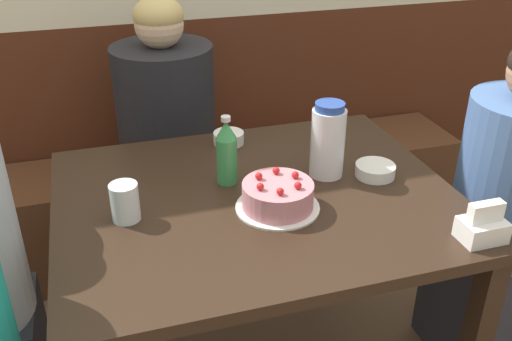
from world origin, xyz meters
name	(u,v)px	position (x,y,z in m)	size (l,w,h in m)	color
bench_seat	(202,204)	(0.00, 0.83, 0.23)	(2.35, 0.38, 0.45)	#56331E
dining_table	(257,225)	(0.00, 0.00, 0.64)	(1.11, 0.89, 0.74)	black
birthday_cake	(278,196)	(0.03, -0.08, 0.78)	(0.23, 0.23, 0.09)	white
water_pitcher	(328,140)	(0.23, 0.06, 0.85)	(0.10, 0.10, 0.23)	white
soju_bottle	(227,152)	(-0.06, 0.10, 0.84)	(0.06, 0.06, 0.21)	#388E4C
napkin_holder	(483,226)	(0.47, -0.37, 0.78)	(0.11, 0.08, 0.11)	white
bowl_soup_white	(375,170)	(0.37, 0.01, 0.76)	(0.12, 0.12, 0.04)	white
bowl_rice_small	(229,138)	(0.01, 0.35, 0.76)	(0.10, 0.10, 0.04)	white
glass_water_tall	(125,202)	(-0.36, -0.02, 0.79)	(0.07, 0.07, 0.10)	silver
person_grey_tee	(503,220)	(0.81, -0.07, 0.54)	(0.34, 0.34, 1.14)	#33333D
person_dark_striped	(169,150)	(-0.14, 0.71, 0.57)	(0.37, 0.37, 1.16)	#33333D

